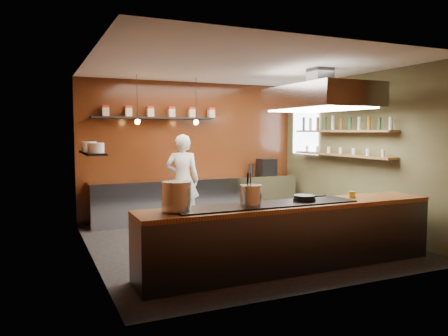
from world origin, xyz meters
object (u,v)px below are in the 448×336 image
chef (182,180)px  stockpot_small (251,195)px  stockpot_large (176,196)px  espresso_machine (267,167)px  extractor_hood (320,97)px

chef → stockpot_small: bearing=109.1°
stockpot_large → espresso_machine: stockpot_large is taller
chef → espresso_machine: bearing=-146.0°
stockpot_large → chef: chef is taller
stockpot_large → extractor_hood: bearing=21.4°
extractor_hood → espresso_machine: extractor_hood is taller
extractor_hood → espresso_machine: (0.43, 2.60, -1.42)m
extractor_hood → chef: size_ratio=1.08×
espresso_machine → extractor_hood: bearing=-98.3°
extractor_hood → espresso_machine: 3.00m
extractor_hood → stockpot_small: 2.72m
extractor_hood → stockpot_large: extractor_hood is taller
extractor_hood → stockpot_small: bearing=-147.8°
stockpot_small → espresso_machine: size_ratio=0.77×
chef → extractor_hood: bearing=152.1°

